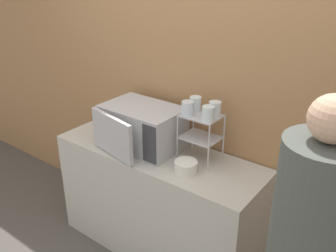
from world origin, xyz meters
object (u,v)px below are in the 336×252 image
object	(u,v)px
glass_back_right	(215,109)
glass_front_right	(208,113)
microwave	(141,127)
glass_back_left	(195,103)
bowl	(186,167)
dish_rack	(201,128)
glass_front_left	(188,108)

from	to	relation	value
glass_back_right	glass_front_right	size ratio (longest dim) A/B	1.00
microwave	glass_back_left	distance (m)	0.46
bowl	microwave	bearing A→B (deg)	167.90
dish_rack	glass_back_right	bearing A→B (deg)	33.51
microwave	bowl	size ratio (longest dim) A/B	3.76
bowl	glass_front_right	bearing A→B (deg)	67.35
glass_front_left	bowl	xyz separation A→B (m)	(0.09, -0.14, -0.35)
microwave	glass_front_left	world-z (taller)	glass_front_left
bowl	glass_front_left	bearing A→B (deg)	123.05
glass_front_right	dish_rack	bearing A→B (deg)	149.51
dish_rack	bowl	bearing A→B (deg)	-85.01
dish_rack	glass_front_left	bearing A→B (deg)	-143.14
glass_front_right	bowl	size ratio (longest dim) A/B	0.62
glass_back_right	glass_back_left	size ratio (longest dim) A/B	1.00
dish_rack	glass_front_right	size ratio (longest dim) A/B	3.51
glass_front_left	bowl	bearing A→B (deg)	-56.95
glass_back_right	bowl	xyz separation A→B (m)	(-0.06, -0.25, -0.35)
glass_front_right	bowl	distance (m)	0.38
glass_front_right	glass_front_left	bearing A→B (deg)	-176.69
dish_rack	glass_front_right	distance (m)	0.17
dish_rack	glass_front_right	bearing A→B (deg)	-30.49
microwave	bowl	xyz separation A→B (m)	(0.48, -0.10, -0.12)
microwave	glass_front_left	distance (m)	0.45
glass_front_right	glass_back_left	size ratio (longest dim) A/B	1.00
glass_back_left	microwave	bearing A→B (deg)	-158.37
dish_rack	glass_front_left	world-z (taller)	glass_front_left
glass_front_right	glass_back_left	xyz separation A→B (m)	(-0.16, 0.10, 0.00)
dish_rack	glass_back_left	size ratio (longest dim) A/B	3.51
glass_back_right	glass_back_left	world-z (taller)	same
microwave	glass_back_left	world-z (taller)	glass_back_left
microwave	glass_front_right	bearing A→B (deg)	5.21
glass_front_left	bowl	size ratio (longest dim) A/B	0.62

